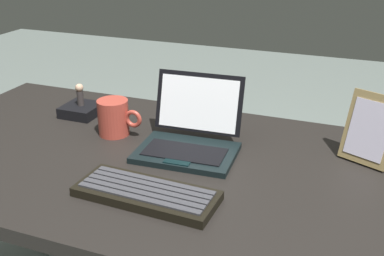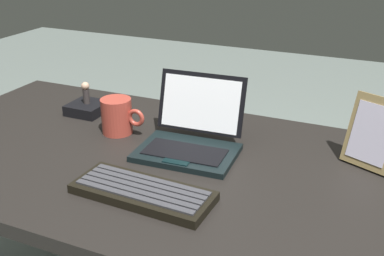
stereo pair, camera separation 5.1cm
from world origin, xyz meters
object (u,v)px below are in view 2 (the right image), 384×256
object	(u,v)px
photo_frame	(372,133)
laptop_front	(191,138)
coffee_mug	(117,116)
figurine	(86,92)
external_keyboard	(143,192)
figurine_stand	(87,108)

from	to	relation	value
photo_frame	laptop_front	bearing A→B (deg)	-167.01
photo_frame	coffee_mug	size ratio (longest dim) A/B	1.34
figurine	coffee_mug	size ratio (longest dim) A/B	0.53
laptop_front	photo_frame	world-z (taller)	laptop_front
laptop_front	coffee_mug	size ratio (longest dim) A/B	1.99
photo_frame	coffee_mug	world-z (taller)	photo_frame
external_keyboard	laptop_front	bearing A→B (deg)	88.90
coffee_mug	figurine	bearing A→B (deg)	152.35
figurine	external_keyboard	bearing A→B (deg)	-41.83
figurine	laptop_front	bearing A→B (deg)	-15.13
photo_frame	figurine_stand	world-z (taller)	photo_frame
coffee_mug	external_keyboard	bearing A→B (deg)	-49.40
laptop_front	external_keyboard	distance (m)	0.25
laptop_front	figurine	size ratio (longest dim) A/B	3.75
photo_frame	figurine	distance (m)	0.85
figurine	photo_frame	bearing A→B (deg)	-0.66
external_keyboard	coffee_mug	distance (m)	0.36
external_keyboard	figurine	world-z (taller)	figurine
coffee_mug	photo_frame	bearing A→B (deg)	6.73
laptop_front	figurine_stand	xyz separation A→B (m)	(-0.41, 0.11, -0.02)
laptop_front	figurine	bearing A→B (deg)	164.87
figurine_stand	external_keyboard	bearing A→B (deg)	-41.83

